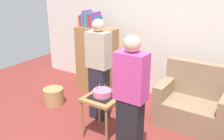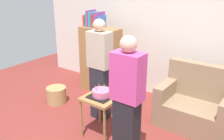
{
  "view_description": "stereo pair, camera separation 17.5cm",
  "coord_description": "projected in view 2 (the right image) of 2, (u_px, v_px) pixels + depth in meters",
  "views": [
    {
      "loc": [
        1.67,
        -2.34,
        2.2
      ],
      "look_at": [
        -0.19,
        0.52,
        0.95
      ],
      "focal_mm": 40.81,
      "sensor_mm": 36.0,
      "label": 1
    },
    {
      "loc": [
        1.82,
        -2.24,
        2.2
      ],
      "look_at": [
        -0.19,
        0.52,
        0.95
      ],
      "focal_mm": 40.81,
      "sensor_mm": 36.0,
      "label": 2
    }
  ],
  "objects": [
    {
      "name": "side_table",
      "position": [
        102.0,
        103.0,
        3.6
      ],
      "size": [
        0.48,
        0.48,
        0.63
      ],
      "color": "olive",
      "rests_on": "ground_plane"
    },
    {
      "name": "bookshelf",
      "position": [
        100.0,
        58.0,
        5.03
      ],
      "size": [
        0.8,
        0.36,
        1.61
      ],
      "color": "olive",
      "rests_on": "ground_plane"
    },
    {
      "name": "wall_back",
      "position": [
        171.0,
        28.0,
        4.56
      ],
      "size": [
        6.0,
        0.1,
        2.7
      ],
      "primitive_type": "cube",
      "color": "silver",
      "rests_on": "ground_plane"
    },
    {
      "name": "person_holding_cake",
      "position": [
        127.0,
        103.0,
        2.94
      ],
      "size": [
        0.36,
        0.22,
        1.63
      ],
      "rotation": [
        0.0,
        0.0,
        2.9
      ],
      "color": "black",
      "rests_on": "ground_plane"
    },
    {
      "name": "birthday_cake",
      "position": [
        101.0,
        93.0,
        3.55
      ],
      "size": [
        0.32,
        0.32,
        0.17
      ],
      "color": "black",
      "rests_on": "side_table"
    },
    {
      "name": "wicker_basket",
      "position": [
        56.0,
        95.0,
        4.7
      ],
      "size": [
        0.36,
        0.36,
        0.3
      ],
      "primitive_type": "cylinder",
      "color": "#A88451",
      "rests_on": "ground_plane"
    },
    {
      "name": "person_blowing_candles",
      "position": [
        100.0,
        70.0,
        3.99
      ],
      "size": [
        0.36,
        0.22,
        1.63
      ],
      "rotation": [
        0.0,
        0.0,
        -0.21
      ],
      "color": "#23232D",
      "rests_on": "ground_plane"
    },
    {
      "name": "couch",
      "position": [
        196.0,
        106.0,
        3.91
      ],
      "size": [
        1.1,
        0.7,
        0.96
      ],
      "color": "#8C7054",
      "rests_on": "ground_plane"
    }
  ]
}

